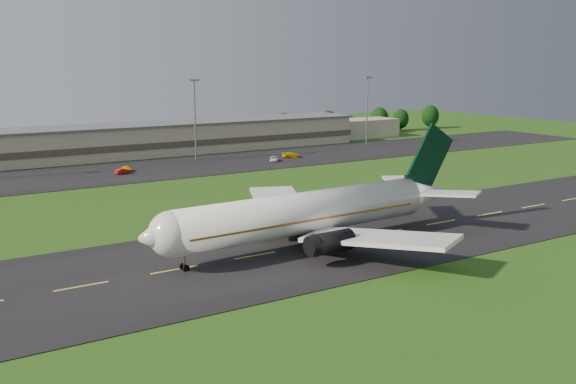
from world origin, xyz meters
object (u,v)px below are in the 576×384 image
airliner (309,213)px  terminal (177,138)px  service_vehicle_b (123,171)px  service_vehicle_c (274,159)px  service_vehicle_d (291,155)px  service_vehicle_a (127,169)px  light_mast_centre (195,110)px  light_mast_east (367,103)px

airliner → terminal: size_ratio=0.35×
service_vehicle_b → service_vehicle_c: bearing=-109.4°
terminal → service_vehicle_d: terminal is taller
airliner → terminal: (20.07, 96.15, -0.67)m
service_vehicle_a → service_vehicle_b: size_ratio=0.95×
light_mast_centre → light_mast_east: (55.00, 0.00, 0.00)m
service_vehicle_a → airliner: bearing=-97.5°
airliner → service_vehicle_b: size_ratio=13.68×
light_mast_centre → service_vehicle_a: (-20.43, -7.74, -12.03)m
terminal → light_mast_east: 56.67m
service_vehicle_d → terminal: bearing=58.6°
terminal → light_mast_centre: bearing=-95.0°
light_mast_centre → service_vehicle_d: 27.34m
light_mast_centre → service_vehicle_c: bearing=-38.7°
service_vehicle_b → service_vehicle_a: bearing=-49.0°
airliner → service_vehicle_b: airliner is taller
service_vehicle_c → terminal: bearing=147.4°
light_mast_centre → service_vehicle_c: 23.35m
service_vehicle_d → service_vehicle_c: bearing=131.9°
service_vehicle_a → service_vehicle_c: (36.04, -4.78, -0.01)m
service_vehicle_a → service_vehicle_d: (43.11, -1.79, 0.10)m
service_vehicle_a → terminal: bearing=38.7°
terminal → light_mast_centre: (-1.40, -16.18, 8.75)m
airliner → service_vehicle_b: (-3.71, 69.14, -3.94)m
airliner → service_vehicle_d: bearing=57.2°
service_vehicle_c → service_vehicle_d: 7.68m
airliner → light_mast_centre: light_mast_centre is taller
service_vehicle_b → light_mast_centre: bearing=-81.0°
terminal → service_vehicle_d: size_ratio=29.78×
terminal → service_vehicle_a: terminal is taller
service_vehicle_c → service_vehicle_d: service_vehicle_d is taller
service_vehicle_a → service_vehicle_c: 36.35m
airliner → service_vehicle_a: 72.36m
service_vehicle_b → service_vehicle_d: 45.08m
light_mast_centre → service_vehicle_d: bearing=-22.8°
terminal → service_vehicle_a: bearing=-132.4°
terminal → airliner: bearing=-101.8°
light_mast_east → service_vehicle_c: size_ratio=4.70×
light_mast_east → service_vehicle_d: 35.74m
terminal → service_vehicle_d: bearing=-50.4°
light_mast_east → service_vehicle_c: 43.05m
service_vehicle_a → light_mast_east: bearing=-3.0°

